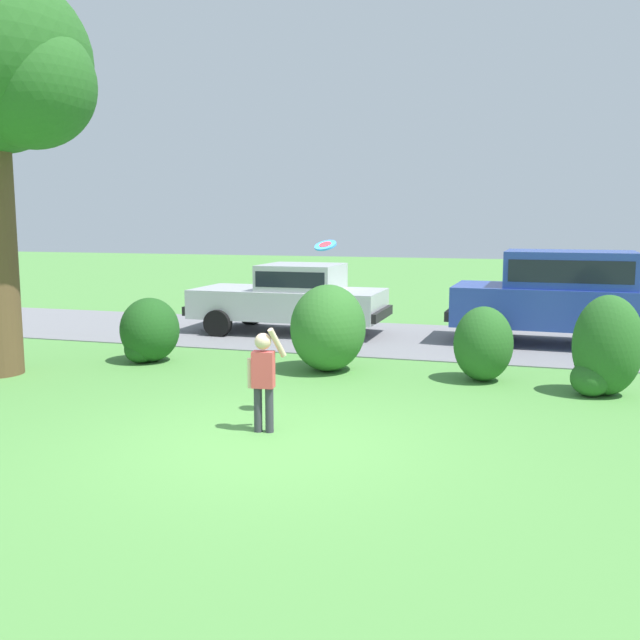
{
  "coord_description": "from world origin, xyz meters",
  "views": [
    {
      "loc": [
        2.86,
        -7.42,
        2.55
      ],
      "look_at": [
        -0.1,
        2.37,
        1.1
      ],
      "focal_mm": 40.07,
      "sensor_mm": 36.0,
      "label": 1
    }
  ],
  "objects_px": {
    "frisbee": "(325,245)",
    "parked_suv": "(568,293)",
    "parked_sedan": "(293,296)",
    "child_thrower": "(263,374)"
  },
  "relations": [
    {
      "from": "parked_suv",
      "to": "parked_sedan",
      "type": "bearing_deg",
      "value": -178.78
    },
    {
      "from": "parked_sedan",
      "to": "parked_suv",
      "type": "height_order",
      "value": "parked_suv"
    },
    {
      "from": "parked_sedan",
      "to": "child_thrower",
      "type": "distance_m",
      "value": 7.5
    },
    {
      "from": "child_thrower",
      "to": "frisbee",
      "type": "relative_size",
      "value": 4.38
    },
    {
      "from": "frisbee",
      "to": "parked_suv",
      "type": "bearing_deg",
      "value": 64.14
    },
    {
      "from": "child_thrower",
      "to": "parked_sedan",
      "type": "bearing_deg",
      "value": 106.38
    },
    {
      "from": "parked_sedan",
      "to": "frisbee",
      "type": "bearing_deg",
      "value": -67.5
    },
    {
      "from": "child_thrower",
      "to": "frisbee",
      "type": "bearing_deg",
      "value": 54.94
    },
    {
      "from": "parked_suv",
      "to": "child_thrower",
      "type": "distance_m",
      "value": 8.21
    },
    {
      "from": "parked_sedan",
      "to": "parked_suv",
      "type": "bearing_deg",
      "value": 1.22
    }
  ]
}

